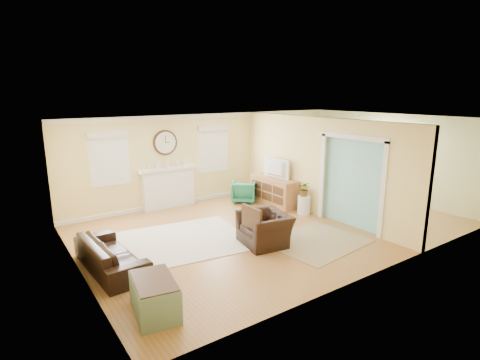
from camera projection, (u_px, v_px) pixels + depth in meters
name	position (u px, v px, depth m)	size (l,w,h in m)	color
floor	(273.00, 225.00, 9.27)	(9.00, 9.00, 0.00)	olive
wall_back	(212.00, 157.00, 11.39)	(9.00, 0.02, 2.60)	#ECCC7B
wall_front	(384.00, 204.00, 6.57)	(9.00, 0.02, 2.60)	#ECCC7B
wall_left	(74.00, 205.00, 6.50)	(0.02, 6.00, 2.60)	#ECCC7B
wall_right	(388.00, 156.00, 11.46)	(0.02, 6.00, 2.60)	#ECCC7B
ceiling	(276.00, 119.00, 8.68)	(9.00, 6.00, 0.02)	white
partition	(311.00, 163.00, 10.02)	(0.17, 6.00, 2.60)	#ECCC7B
fireplace	(168.00, 187.00, 10.62)	(1.70, 0.30, 1.17)	white
wall_clock	(165.00, 143.00, 10.41)	(0.70, 0.07, 0.70)	#4A2E18
window_left	(109.00, 155.00, 9.59)	(1.05, 0.13, 1.42)	white
window_right	(214.00, 145.00, 11.29)	(1.05, 0.13, 1.42)	white
french_doors	(386.00, 163.00, 11.48)	(0.06, 1.70, 2.20)	white
pendant	(358.00, 130.00, 10.42)	(0.30, 0.30, 0.55)	gold
rug_cream	(184.00, 240.00, 8.31)	(2.70, 2.34, 0.01)	beige
rug_jute	(316.00, 241.00, 8.24)	(2.06, 1.68, 0.01)	tan
rug_grey	(347.00, 202.00, 11.23)	(2.24, 2.80, 0.01)	slate
sofa	(111.00, 254.00, 6.92)	(2.00, 0.78, 0.58)	black
eames_chair	(265.00, 229.00, 8.06)	(1.06, 0.93, 0.69)	black
green_chair	(244.00, 191.00, 11.21)	(0.68, 0.70, 0.63)	#1D7855
trunk	(155.00, 296.00, 5.52)	(0.73, 1.04, 0.55)	gray
credenza	(274.00, 191.00, 10.93)	(0.55, 1.63, 0.80)	#A2683C
tv	(274.00, 168.00, 10.76)	(0.98, 0.13, 0.56)	black
garden_stool	(304.00, 205.00, 10.07)	(0.34, 0.34, 0.51)	white
potted_plant	(305.00, 189.00, 9.96)	(0.36, 0.31, 0.40)	#337F33
dining_table	(348.00, 192.00, 11.16)	(1.78, 0.99, 0.63)	#4A2E18
dining_chair_n	(324.00, 178.00, 11.95)	(0.45, 0.45, 0.94)	slate
dining_chair_s	(377.00, 192.00, 10.31)	(0.47, 0.47, 0.90)	slate
dining_chair_w	(329.00, 188.00, 10.78)	(0.46, 0.46, 0.88)	white
dining_chair_e	(363.00, 183.00, 11.44)	(0.44, 0.44, 0.87)	slate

